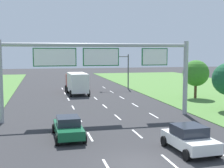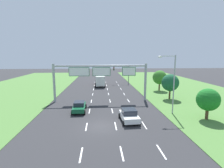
{
  "view_description": "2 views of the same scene",
  "coord_description": "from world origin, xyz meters",
  "px_view_note": "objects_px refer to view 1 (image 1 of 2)",
  "views": [
    {
      "loc": [
        -5.01,
        -15.41,
        5.99
      ],
      "look_at": [
        1.65,
        13.93,
        2.89
      ],
      "focal_mm": 50.0,
      "sensor_mm": 36.0,
      "label": 1
    },
    {
      "loc": [
        -0.05,
        -19.91,
        8.3
      ],
      "look_at": [
        1.88,
        8.31,
        3.81
      ],
      "focal_mm": 28.0,
      "sensor_mm": 36.0,
      "label": 2
    }
  ],
  "objects_px": {
    "sign_gantry": "(99,64)",
    "traffic_light_mast": "(117,65)",
    "car_near_red": "(189,138)",
    "car_lead_silver": "(68,127)",
    "box_truck": "(77,82)",
    "roadside_tree_far": "(196,73)"
  },
  "relations": [
    {
      "from": "car_lead_silver",
      "to": "traffic_light_mast",
      "type": "bearing_deg",
      "value": 68.17
    },
    {
      "from": "car_near_red",
      "to": "sign_gantry",
      "type": "xyz_separation_m",
      "value": [
        -3.63,
        10.49,
        4.16
      ]
    },
    {
      "from": "box_truck",
      "to": "sign_gantry",
      "type": "relative_size",
      "value": 0.44
    },
    {
      "from": "sign_gantry",
      "to": "car_lead_silver",
      "type": "bearing_deg",
      "value": -119.06
    },
    {
      "from": "car_near_red",
      "to": "roadside_tree_far",
      "type": "height_order",
      "value": "roadside_tree_far"
    },
    {
      "from": "roadside_tree_far",
      "to": "traffic_light_mast",
      "type": "bearing_deg",
      "value": 122.58
    },
    {
      "from": "car_lead_silver",
      "to": "traffic_light_mast",
      "type": "xyz_separation_m",
      "value": [
        9.95,
        26.71,
        3.11
      ]
    },
    {
      "from": "sign_gantry",
      "to": "traffic_light_mast",
      "type": "height_order",
      "value": "sign_gantry"
    },
    {
      "from": "car_lead_silver",
      "to": "box_truck",
      "type": "relative_size",
      "value": 0.59
    },
    {
      "from": "box_truck",
      "to": "traffic_light_mast",
      "type": "relative_size",
      "value": 1.35
    },
    {
      "from": "sign_gantry",
      "to": "traffic_light_mast",
      "type": "xyz_separation_m",
      "value": [
        6.69,
        20.84,
        -1.09
      ]
    },
    {
      "from": "sign_gantry",
      "to": "box_truck",
      "type": "bearing_deg",
      "value": 90.43
    },
    {
      "from": "car_near_red",
      "to": "roadside_tree_far",
      "type": "bearing_deg",
      "value": 58.0
    },
    {
      "from": "traffic_light_mast",
      "to": "sign_gantry",
      "type": "bearing_deg",
      "value": -107.8
    },
    {
      "from": "car_lead_silver",
      "to": "roadside_tree_far",
      "type": "height_order",
      "value": "roadside_tree_far"
    },
    {
      "from": "car_near_red",
      "to": "traffic_light_mast",
      "type": "relative_size",
      "value": 0.72
    },
    {
      "from": "sign_gantry",
      "to": "roadside_tree_far",
      "type": "bearing_deg",
      "value": 32.27
    },
    {
      "from": "sign_gantry",
      "to": "traffic_light_mast",
      "type": "distance_m",
      "value": 21.92
    },
    {
      "from": "car_lead_silver",
      "to": "car_near_red",
      "type": "bearing_deg",
      "value": -35.22
    },
    {
      "from": "roadside_tree_far",
      "to": "car_near_red",
      "type": "bearing_deg",
      "value": -118.6
    },
    {
      "from": "car_lead_silver",
      "to": "sign_gantry",
      "type": "xyz_separation_m",
      "value": [
        3.26,
        5.87,
        4.2
      ]
    },
    {
      "from": "box_truck",
      "to": "roadside_tree_far",
      "type": "bearing_deg",
      "value": -31.38
    }
  ]
}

